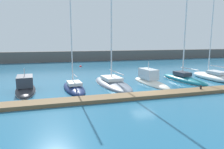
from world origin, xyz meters
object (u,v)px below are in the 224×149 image
at_px(sailboat_navy_second, 74,87).
at_px(sailboat_teal_fifth, 183,78).
at_px(mooring_buoy_red, 81,67).
at_px(sailboat_white_sixth, 213,76).
at_px(motorboat_ivory_fourth, 150,81).
at_px(sailboat_slate_third, 112,83).
at_px(motorboat_charcoal_nearest, 25,87).
at_px(dock_bollard, 201,87).

bearing_deg(sailboat_navy_second, sailboat_teal_fifth, -92.74).
xyz_separation_m(sailboat_navy_second, mooring_buoy_red, (3.45, 21.05, -0.27)).
relative_size(sailboat_teal_fifth, sailboat_white_sixth, 1.01).
bearing_deg(sailboat_navy_second, motorboat_ivory_fourth, -92.04).
height_order(sailboat_slate_third, motorboat_ivory_fourth, sailboat_slate_third).
bearing_deg(sailboat_teal_fifth, motorboat_ivory_fourth, 85.30).
relative_size(motorboat_ivory_fourth, sailboat_white_sixth, 0.50).
distance_m(sailboat_navy_second, sailboat_white_sixth, 20.66).
distance_m(motorboat_charcoal_nearest, sailboat_teal_fifth, 21.05).
xyz_separation_m(sailboat_slate_third, mooring_buoy_red, (-1.69, 19.66, -0.20)).
relative_size(mooring_buoy_red, dock_bollard, 1.34).
height_order(sailboat_navy_second, motorboat_ivory_fourth, sailboat_navy_second).
distance_m(sailboat_navy_second, dock_bollard, 14.60).
relative_size(motorboat_ivory_fourth, dock_bollard, 18.74).
relative_size(sailboat_navy_second, dock_bollard, 27.53).
bearing_deg(motorboat_charcoal_nearest, sailboat_teal_fifth, -95.70).
xyz_separation_m(motorboat_charcoal_nearest, mooring_buoy_red, (8.89, 20.32, -0.48)).
height_order(motorboat_charcoal_nearest, motorboat_ivory_fourth, motorboat_ivory_fourth).
distance_m(motorboat_charcoal_nearest, sailboat_slate_third, 10.60).
bearing_deg(motorboat_charcoal_nearest, mooring_buoy_red, -29.35).
bearing_deg(motorboat_charcoal_nearest, sailboat_white_sixth, -96.03).
bearing_deg(mooring_buoy_red, sailboat_white_sixth, -49.95).
bearing_deg(sailboat_navy_second, dock_bollard, -116.48).
bearing_deg(sailboat_white_sixth, motorboat_charcoal_nearest, 88.64).
distance_m(mooring_buoy_red, dock_bollard, 28.19).
relative_size(motorboat_charcoal_nearest, sailboat_navy_second, 0.60).
bearing_deg(motorboat_ivory_fourth, dock_bollard, -155.94).
bearing_deg(sailboat_teal_fifth, sailboat_navy_second, 86.65).
bearing_deg(dock_bollard, motorboat_charcoal_nearest, 162.61).
relative_size(sailboat_navy_second, mooring_buoy_red, 20.53).
bearing_deg(sailboat_white_sixth, sailboat_teal_fifth, 87.25).
xyz_separation_m(motorboat_ivory_fourth, mooring_buoy_red, (-6.81, 20.44, -0.39)).
bearing_deg(sailboat_navy_second, mooring_buoy_red, -14.77).
bearing_deg(sailboat_slate_third, sailboat_white_sixth, -98.02).
distance_m(sailboat_slate_third, sailboat_white_sixth, 15.53).
xyz_separation_m(sailboat_teal_fifth, mooring_buoy_red, (-12.16, 20.31, -0.50)).
bearing_deg(sailboat_navy_second, motorboat_charcoal_nearest, 76.87).
bearing_deg(motorboat_charcoal_nearest, sailboat_slate_third, -92.16).
bearing_deg(motorboat_charcoal_nearest, sailboat_navy_second, -103.39).
relative_size(motorboat_charcoal_nearest, sailboat_white_sixth, 0.44).
bearing_deg(motorboat_ivory_fourth, mooring_buoy_red, 12.60).
distance_m(sailboat_slate_third, dock_bollard, 10.77).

